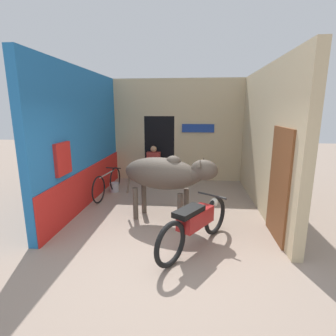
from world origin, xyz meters
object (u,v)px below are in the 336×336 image
cow (165,174)px  bucket (114,187)px  shopkeeper_seated (154,164)px  bicycle (108,184)px  motorcycle_near (195,222)px  plastic_stool (166,174)px

cow → bucket: (-1.67, 1.82, -0.89)m
cow → shopkeeper_seated: cow is taller
cow → bucket: cow is taller
bicycle → motorcycle_near: bearing=-46.9°
shopkeeper_seated → plastic_stool: (0.39, 0.20, -0.38)m
motorcycle_near → bicycle: motorcycle_near is taller
cow → bicycle: cow is taller
bicycle → bucket: (0.05, 0.41, -0.23)m
cow → shopkeeper_seated: (-0.69, 2.89, -0.40)m
bucket → plastic_stool: bearing=42.4°
cow → motorcycle_near: 1.37m
motorcycle_near → bicycle: bearing=133.1°
motorcycle_near → bucket: 3.73m
shopkeeper_seated → plastic_stool: size_ratio=2.61×
plastic_stool → cow: bearing=-84.5°
shopkeeper_seated → motorcycle_near: bearing=-71.7°
bicycle → bucket: bicycle is taller
cow → bucket: 2.63m
bicycle → bucket: size_ratio=6.64×
motorcycle_near → bucket: size_ratio=6.83×
cow → shopkeeper_seated: bearing=103.4°
cow → shopkeeper_seated: size_ratio=1.75×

